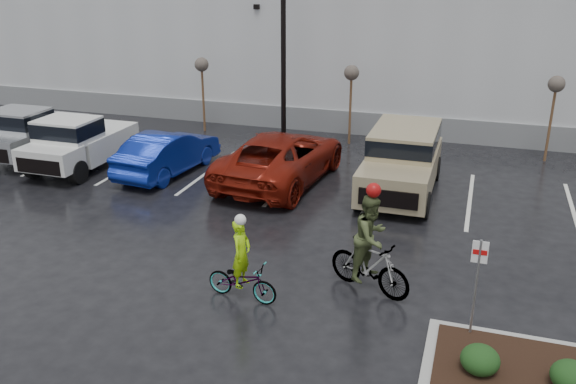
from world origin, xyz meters
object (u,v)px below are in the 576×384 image
(pickup_silver, at_px, (38,129))
(car_blue, at_px, (168,152))
(sapling_west, at_px, (202,69))
(sapling_mid, at_px, (351,77))
(pickup_white, at_px, (85,139))
(suv_tan, at_px, (401,163))
(sapling_east, at_px, (556,89))
(car_red, at_px, (281,157))
(cyclist_olive, at_px, (370,254))
(cyclist_hivis, at_px, (242,273))
(fire_lane_sign, at_px, (477,278))

(pickup_silver, xyz_separation_m, car_blue, (5.82, -0.45, -0.23))
(sapling_west, bearing_deg, sapling_mid, 0.00)
(pickup_white, distance_m, suv_tan, 11.35)
(sapling_east, height_order, pickup_silver, sapling_east)
(suv_tan, bearing_deg, car_red, -179.04)
(cyclist_olive, bearing_deg, pickup_white, 86.25)
(sapling_mid, relative_size, car_blue, 0.70)
(pickup_silver, xyz_separation_m, pickup_white, (2.55, -0.58, 0.00))
(car_blue, height_order, cyclist_hivis, cyclist_hivis)
(pickup_silver, distance_m, car_red, 9.88)
(sapling_mid, distance_m, cyclist_olive, 12.02)
(car_blue, bearing_deg, cyclist_hivis, 134.73)
(pickup_white, bearing_deg, car_blue, 2.12)
(sapling_mid, relative_size, cyclist_olive, 1.22)
(cyclist_olive, bearing_deg, sapling_mid, 37.73)
(fire_lane_sign, bearing_deg, car_blue, 145.54)
(fire_lane_sign, height_order, car_blue, fire_lane_sign)
(car_blue, bearing_deg, sapling_mid, -127.27)
(cyclist_hivis, bearing_deg, pickup_white, 58.39)
(pickup_silver, bearing_deg, sapling_east, 15.31)
(pickup_white, height_order, cyclist_olive, cyclist_olive)
(car_red, bearing_deg, car_blue, 11.21)
(fire_lane_sign, distance_m, car_blue, 12.84)
(fire_lane_sign, relative_size, pickup_white, 0.42)
(sapling_mid, xyz_separation_m, pickup_white, (-8.55, -5.66, -1.75))
(fire_lane_sign, distance_m, pickup_white, 15.58)
(fire_lane_sign, bearing_deg, sapling_west, 132.67)
(car_blue, distance_m, cyclist_hivis, 9.15)
(pickup_white, height_order, suv_tan, suv_tan)
(car_red, bearing_deg, pickup_silver, 5.06)
(pickup_silver, relative_size, cyclist_hivis, 2.55)
(sapling_west, distance_m, pickup_silver, 7.08)
(pickup_silver, height_order, cyclist_hivis, cyclist_hivis)
(sapling_mid, bearing_deg, sapling_west, 180.00)
(sapling_east, bearing_deg, suv_tan, -132.98)
(suv_tan, bearing_deg, sapling_mid, 118.93)
(sapling_west, xyz_separation_m, sapling_mid, (6.50, 0.00, 0.00))
(sapling_mid, height_order, fire_lane_sign, sapling_mid)
(pickup_white, bearing_deg, suv_tan, 3.09)
(sapling_mid, bearing_deg, car_blue, -133.58)
(sapling_west, height_order, sapling_east, same)
(sapling_west, bearing_deg, sapling_east, 0.00)
(sapling_mid, height_order, car_blue, sapling_mid)
(pickup_white, xyz_separation_m, car_red, (7.33, 0.55, -0.13))
(sapling_east, bearing_deg, pickup_silver, -164.69)
(fire_lane_sign, height_order, pickup_silver, fire_lane_sign)
(sapling_east, distance_m, pickup_white, 17.11)
(car_blue, bearing_deg, suv_tan, -170.21)
(sapling_mid, distance_m, fire_lane_sign, 13.92)
(cyclist_hivis, bearing_deg, car_red, 18.68)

